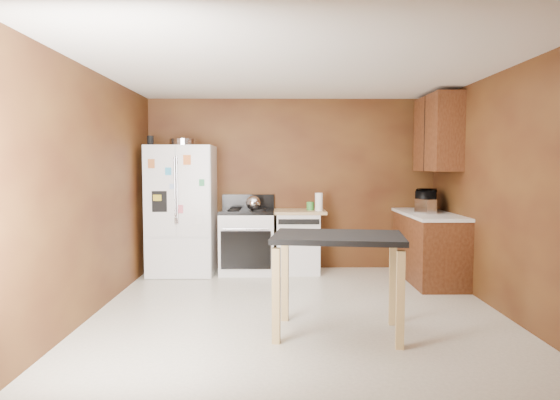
{
  "coord_description": "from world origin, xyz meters",
  "views": [
    {
      "loc": [
        -0.23,
        -5.11,
        1.53
      ],
      "look_at": [
        -0.18,
        0.85,
        1.11
      ],
      "focal_mm": 32.0,
      "sensor_mm": 36.0,
      "label": 1
    }
  ],
  "objects_px": {
    "microwave": "(426,201)",
    "dishwasher": "(298,241)",
    "roasting_pan": "(183,142)",
    "refrigerator": "(182,210)",
    "toaster": "(426,206)",
    "gas_range": "(247,240)",
    "paper_towel": "(319,202)",
    "kettle": "(253,203)",
    "pen_cup": "(150,141)",
    "green_canister": "(310,206)",
    "island": "(338,251)"
  },
  "relations": [
    {
      "from": "pen_cup",
      "to": "toaster",
      "type": "distance_m",
      "value": 3.79
    },
    {
      "from": "microwave",
      "to": "kettle",
      "type": "bearing_deg",
      "value": 106.73
    },
    {
      "from": "paper_towel",
      "to": "gas_range",
      "type": "xyz_separation_m",
      "value": [
        -1.01,
        0.07,
        -0.55
      ]
    },
    {
      "from": "green_canister",
      "to": "microwave",
      "type": "xyz_separation_m",
      "value": [
        1.58,
        -0.26,
        0.09
      ]
    },
    {
      "from": "paper_towel",
      "to": "roasting_pan",
      "type": "bearing_deg",
      "value": 179.59
    },
    {
      "from": "paper_towel",
      "to": "microwave",
      "type": "bearing_deg",
      "value": -5.62
    },
    {
      "from": "paper_towel",
      "to": "island",
      "type": "height_order",
      "value": "paper_towel"
    },
    {
      "from": "refrigerator",
      "to": "island",
      "type": "height_order",
      "value": "refrigerator"
    },
    {
      "from": "refrigerator",
      "to": "island",
      "type": "relative_size",
      "value": 1.44
    },
    {
      "from": "microwave",
      "to": "island",
      "type": "height_order",
      "value": "microwave"
    },
    {
      "from": "green_canister",
      "to": "gas_range",
      "type": "relative_size",
      "value": 0.11
    },
    {
      "from": "paper_towel",
      "to": "refrigerator",
      "type": "height_order",
      "value": "refrigerator"
    },
    {
      "from": "pen_cup",
      "to": "microwave",
      "type": "bearing_deg",
      "value": -0.37
    },
    {
      "from": "green_canister",
      "to": "paper_towel",
      "type": "bearing_deg",
      "value": -46.85
    },
    {
      "from": "kettle",
      "to": "green_canister",
      "type": "relative_size",
      "value": 1.77
    },
    {
      "from": "green_canister",
      "to": "dishwasher",
      "type": "bearing_deg",
      "value": -170.93
    },
    {
      "from": "roasting_pan",
      "to": "kettle",
      "type": "height_order",
      "value": "roasting_pan"
    },
    {
      "from": "pen_cup",
      "to": "dishwasher",
      "type": "bearing_deg",
      "value": 5.93
    },
    {
      "from": "roasting_pan",
      "to": "island",
      "type": "height_order",
      "value": "roasting_pan"
    },
    {
      "from": "pen_cup",
      "to": "refrigerator",
      "type": "xyz_separation_m",
      "value": [
        0.39,
        0.13,
        -0.97
      ]
    },
    {
      "from": "paper_towel",
      "to": "green_canister",
      "type": "relative_size",
      "value": 2.18
    },
    {
      "from": "refrigerator",
      "to": "island",
      "type": "bearing_deg",
      "value": -53.42
    },
    {
      "from": "paper_towel",
      "to": "microwave",
      "type": "relative_size",
      "value": 0.51
    },
    {
      "from": "paper_towel",
      "to": "gas_range",
      "type": "bearing_deg",
      "value": 176.27
    },
    {
      "from": "microwave",
      "to": "dishwasher",
      "type": "xyz_separation_m",
      "value": [
        -1.76,
        0.23,
        -0.58
      ]
    },
    {
      "from": "roasting_pan",
      "to": "gas_range",
      "type": "bearing_deg",
      "value": 3.4
    },
    {
      "from": "toaster",
      "to": "microwave",
      "type": "distance_m",
      "value": 0.36
    },
    {
      "from": "kettle",
      "to": "gas_range",
      "type": "distance_m",
      "value": 0.55
    },
    {
      "from": "paper_towel",
      "to": "dishwasher",
      "type": "height_order",
      "value": "paper_towel"
    },
    {
      "from": "pen_cup",
      "to": "paper_towel",
      "type": "relative_size",
      "value": 0.52
    },
    {
      "from": "kettle",
      "to": "island",
      "type": "bearing_deg",
      "value": -70.72
    },
    {
      "from": "kettle",
      "to": "dishwasher",
      "type": "height_order",
      "value": "kettle"
    },
    {
      "from": "dishwasher",
      "to": "green_canister",
      "type": "bearing_deg",
      "value": 9.07
    },
    {
      "from": "toaster",
      "to": "gas_range",
      "type": "bearing_deg",
      "value": 144.99
    },
    {
      "from": "toaster",
      "to": "dishwasher",
      "type": "relative_size",
      "value": 0.29
    },
    {
      "from": "island",
      "to": "paper_towel",
      "type": "bearing_deg",
      "value": 89.08
    },
    {
      "from": "toaster",
      "to": "kettle",
      "type": "bearing_deg",
      "value": 146.52
    },
    {
      "from": "microwave",
      "to": "roasting_pan",
      "type": "bearing_deg",
      "value": 107.04
    },
    {
      "from": "kettle",
      "to": "microwave",
      "type": "xyz_separation_m",
      "value": [
        2.39,
        -0.12,
        0.03
      ]
    },
    {
      "from": "roasting_pan",
      "to": "microwave",
      "type": "height_order",
      "value": "roasting_pan"
    },
    {
      "from": "kettle",
      "to": "paper_towel",
      "type": "xyz_separation_m",
      "value": [
        0.92,
        0.02,
        0.01
      ]
    },
    {
      "from": "toaster",
      "to": "refrigerator",
      "type": "height_order",
      "value": "refrigerator"
    },
    {
      "from": "gas_range",
      "to": "island",
      "type": "relative_size",
      "value": 0.88
    },
    {
      "from": "roasting_pan",
      "to": "refrigerator",
      "type": "distance_m",
      "value": 0.95
    },
    {
      "from": "roasting_pan",
      "to": "toaster",
      "type": "distance_m",
      "value": 3.4
    },
    {
      "from": "dishwasher",
      "to": "microwave",
      "type": "bearing_deg",
      "value": -7.6
    },
    {
      "from": "pen_cup",
      "to": "dishwasher",
      "type": "xyz_separation_m",
      "value": [
        2.02,
        0.21,
        -1.41
      ]
    },
    {
      "from": "island",
      "to": "roasting_pan",
      "type": "bearing_deg",
      "value": 126.07
    },
    {
      "from": "roasting_pan",
      "to": "paper_towel",
      "type": "xyz_separation_m",
      "value": [
        1.89,
        -0.01,
        -0.83
      ]
    },
    {
      "from": "roasting_pan",
      "to": "refrigerator",
      "type": "relative_size",
      "value": 0.21
    }
  ]
}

